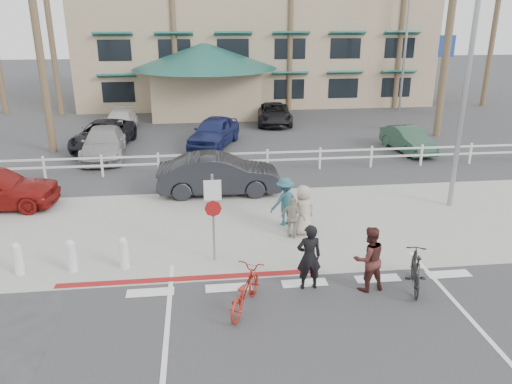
{
  "coord_description": "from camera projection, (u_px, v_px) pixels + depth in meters",
  "views": [
    {
      "loc": [
        -2.63,
        -10.7,
        6.74
      ],
      "look_at": [
        -0.92,
        3.68,
        1.5
      ],
      "focal_mm": 35.0,
      "sensor_mm": 36.0,
      "label": 1
    }
  ],
  "objects": [
    {
      "name": "sign_post",
      "position": [
        213.0,
        214.0,
        13.89
      ],
      "size": [
        0.5,
        0.1,
        2.9
      ],
      "primitive_type": null,
      "color": "gray",
      "rests_on": "ground"
    },
    {
      "name": "sidewalk_plaza",
      "position": [
        280.0,
        224.0,
        16.78
      ],
      "size": [
        22.0,
        7.0,
        0.01
      ],
      "primitive_type": "cube",
      "color": "gray",
      "rests_on": "ground"
    },
    {
      "name": "info_sign",
      "position": [
        443.0,
        74.0,
        33.72
      ],
      "size": [
        1.2,
        0.16,
        5.6
      ],
      "primitive_type": null,
      "color": "navy",
      "rests_on": "ground"
    },
    {
      "name": "building",
      "position": [
        252.0,
        26.0,
        39.83
      ],
      "size": [
        28.0,
        16.0,
        11.3
      ],
      "primitive_type": null,
      "color": "tan",
      "rests_on": "ground"
    },
    {
      "name": "pedestrian_b",
      "position": [
        303.0,
        210.0,
        15.81
      ],
      "size": [
        0.92,
        0.73,
        1.64
      ],
      "primitive_type": "imported",
      "rotation": [
        0.0,
        0.0,
        3.43
      ],
      "color": "tan",
      "rests_on": "ground"
    },
    {
      "name": "pedestrian_a",
      "position": [
        285.0,
        202.0,
        16.51
      ],
      "size": [
        1.22,
        1.0,
        1.65
      ],
      "primitive_type": "imported",
      "rotation": [
        0.0,
        0.0,
        3.56
      ],
      "color": "#275663",
      "rests_on": "ground"
    },
    {
      "name": "palm_3",
      "position": [
        172.0,
        8.0,
        33.1
      ],
      "size": [
        4.0,
        4.0,
        14.0
      ],
      "primitive_type": null,
      "color": "#1A3A16",
      "rests_on": "ground"
    },
    {
      "name": "rail_fence",
      "position": [
        270.0,
        160.0,
        22.27
      ],
      "size": [
        29.4,
        0.16,
        1.0
      ],
      "primitive_type": null,
      "color": "silver",
      "rests_on": "ground"
    },
    {
      "name": "lot_car_4",
      "position": [
        120.0,
        121.0,
        29.66
      ],
      "size": [
        1.76,
        4.25,
        1.23
      ],
      "primitive_type": "imported",
      "rotation": [
        0.0,
        0.0,
        -0.01
      ],
      "color": "beige",
      "rests_on": "ground"
    },
    {
      "name": "cross_street",
      "position": [
        264.0,
        186.0,
        20.52
      ],
      "size": [
        40.0,
        5.0,
        0.01
      ],
      "primitive_type": "cube",
      "color": "#333335",
      "rests_on": "ground"
    },
    {
      "name": "palm_10",
      "position": [
        36.0,
        29.0,
        23.44
      ],
      "size": [
        4.0,
        4.0,
        12.0
      ],
      "primitive_type": null,
      "color": "#1A3A16",
      "rests_on": "ground"
    },
    {
      "name": "car_white_sedan",
      "position": [
        219.0,
        174.0,
        19.42
      ],
      "size": [
        4.79,
        1.75,
        1.57
      ],
      "primitive_type": "imported",
      "rotation": [
        0.0,
        0.0,
        1.55
      ],
      "color": "black",
      "rests_on": "ground"
    },
    {
      "name": "streetlight_1",
      "position": [
        406.0,
        42.0,
        34.7
      ],
      "size": [
        0.6,
        2.0,
        9.5
      ],
      "primitive_type": null,
      "color": "gray",
      "rests_on": "ground"
    },
    {
      "name": "pedestrian_child",
      "position": [
        293.0,
        218.0,
        15.57
      ],
      "size": [
        0.86,
        0.68,
        1.36
      ],
      "primitive_type": "imported",
      "rotation": [
        0.0,
        0.0,
        2.63
      ],
      "color": "#9E9884",
      "rests_on": "ground"
    },
    {
      "name": "palm_5",
      "position": [
        291.0,
        16.0,
        34.16
      ],
      "size": [
        4.0,
        4.0,
        13.0
      ],
      "primitive_type": null,
      "color": "#1A3A16",
      "rests_on": "ground"
    },
    {
      "name": "bollard_0",
      "position": [
        124.0,
        253.0,
        13.76
      ],
      "size": [
        0.26,
        0.26,
        0.95
      ],
      "primitive_type": null,
      "color": "silver",
      "rests_on": "ground"
    },
    {
      "name": "lot_car_0",
      "position": [
        103.0,
        135.0,
        25.96
      ],
      "size": [
        3.12,
        5.38,
        1.41
      ],
      "primitive_type": "imported",
      "rotation": [
        0.0,
        0.0,
        -0.16
      ],
      "color": "black",
      "rests_on": "ground"
    },
    {
      "name": "bollard_1",
      "position": [
        71.0,
        256.0,
        13.6
      ],
      "size": [
        0.26,
        0.26,
        0.95
      ],
      "primitive_type": null,
      "color": "silver",
      "rests_on": "ground"
    },
    {
      "name": "palm_4",
      "position": [
        231.0,
        0.0,
        34.31
      ],
      "size": [
        4.0,
        4.0,
        15.0
      ],
      "primitive_type": null,
      "color": "#1A3A16",
      "rests_on": "ground"
    },
    {
      "name": "rider_red",
      "position": [
        309.0,
        257.0,
        12.64
      ],
      "size": [
        0.67,
        0.46,
        1.77
      ],
      "primitive_type": "imported",
      "rotation": [
        0.0,
        0.0,
        3.2
      ],
      "color": "black",
      "rests_on": "ground"
    },
    {
      "name": "streetlight_0",
      "position": [
        467.0,
        82.0,
        16.9
      ],
      "size": [
        0.6,
        2.0,
        9.0
      ],
      "primitive_type": null,
      "color": "gray",
      "rests_on": "ground"
    },
    {
      "name": "lot_car_5",
      "position": [
        274.0,
        114.0,
        31.7
      ],
      "size": [
        2.52,
        4.77,
        1.28
      ],
      "primitive_type": "imported",
      "rotation": [
        0.0,
        0.0,
        -0.09
      ],
      "color": "black",
      "rests_on": "ground"
    },
    {
      "name": "parking_lot",
      "position": [
        243.0,
        133.0,
        29.39
      ],
      "size": [
        50.0,
        16.0,
        0.01
      ],
      "primitive_type": "cube",
      "color": "#333335",
      "rests_on": "ground"
    },
    {
      "name": "palm_7",
      "position": [
        403.0,
        8.0,
        34.87
      ],
      "size": [
        4.0,
        4.0,
        14.0
      ],
      "primitive_type": null,
      "color": "#1A3A16",
      "rests_on": "ground"
    },
    {
      "name": "lot_car_2",
      "position": [
        214.0,
        132.0,
        26.4
      ],
      "size": [
        3.3,
        4.85,
        1.53
      ],
      "primitive_type": "imported",
      "rotation": [
        0.0,
        0.0,
        -0.37
      ],
      "color": "#171F4E",
      "rests_on": "ground"
    },
    {
      "name": "rider_black",
      "position": [
        369.0,
        259.0,
        12.59
      ],
      "size": [
        0.95,
        0.79,
        1.74
      ],
      "primitive_type": "imported",
      "rotation": [
        0.0,
        0.0,
        3.32
      ],
      "color": "#47201D",
      "rests_on": "ground"
    },
    {
      "name": "palm_9",
      "position": [
        496.0,
        15.0,
        35.81
      ],
      "size": [
        4.0,
        4.0,
        13.0
      ],
      "primitive_type": null,
      "color": "#1A3A16",
      "rests_on": "ground"
    },
    {
      "name": "ground",
      "position": [
        309.0,
        296.0,
        12.58
      ],
      "size": [
        140.0,
        140.0,
        0.0
      ],
      "primitive_type": "plane",
      "color": "#333335"
    },
    {
      "name": "lot_car_3",
      "position": [
        408.0,
        139.0,
        25.38
      ],
      "size": [
        1.73,
        3.92,
        1.25
      ],
      "primitive_type": "imported",
      "rotation": [
        0.0,
        0.0,
        0.11
      ],
      "color": "#294837",
      "rests_on": "ground"
    },
    {
      "name": "palm_1",
      "position": [
        48.0,
        16.0,
        32.39
      ],
      "size": [
        4.0,
        4.0,
        13.0
      ],
      "primitive_type": null,
      "color": "#1A3A16",
      "rests_on": "ground"
    },
    {
      "name": "bike_black",
      "position": [
        416.0,
        270.0,
        12.73
      ],
      "size": [
        1.03,
        1.82,
        1.06
      ],
      "primitive_type": "imported",
      "rotation": [
        0.0,
        0.0,
        2.82
      ],
      "color": "black",
      "rests_on": "ground"
    },
    {
      "name": "lot_car_1",
      "position": [
        104.0,
        143.0,
        24.38
      ],
      "size": [
        2.28,
        4.93,
        1.39
      ],
      "primitive_type": "imported",
      "rotation": [
        0.0,
        0.0,
        0.07
      ],
      "color": "gray",
      "rests_on": "ground"
    },
    {
      "name": "bollard_2",
      "position": [
        18.0,
        259.0,
        13.45
      ],
      "size": [
        0.26,
        0.26,
        0.95
      ],
      "primitive_type": null,
      "color": "silver",
      "rests_on": "ground"
    },
    {
      "name": "curb_red",
      "position": [
        190.0,
        278.0,
        13.37
      ],
      "size": [
        7.0,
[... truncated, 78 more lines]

